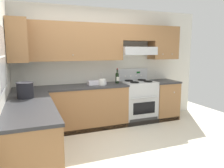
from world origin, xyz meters
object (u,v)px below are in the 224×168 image
Objects in this scene: bowl at (97,83)px; paper_towel_roll at (102,82)px; wine_bottle at (117,77)px; stove at (138,101)px; bucket at (25,90)px.

paper_towel_roll is at bearing -55.17° from bowl.
wine_bottle is 0.41m from paper_towel_roll.
paper_towel_roll reaches higher than bowl.
stove is 3.64× the size of wine_bottle.
wine_bottle is at bearing 176.28° from stove.
wine_bottle is 0.49m from bowl.
wine_bottle reaches higher than bucket.
wine_bottle is 0.88× the size of bowl.
paper_towel_roll is (0.08, -0.12, 0.04)m from bowl.
paper_towel_roll is at bearing -163.03° from wine_bottle.
paper_towel_roll is (1.49, 0.73, -0.06)m from bucket.
stove is 1.08m from bowl.
bowl is 1.64m from bucket.
stove is at bearing -1.96° from bowl.
bowl is 0.15m from paper_towel_roll.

